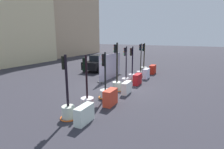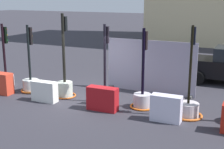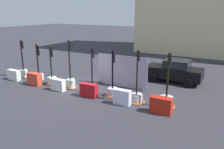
% 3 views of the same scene
% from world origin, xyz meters
% --- Properties ---
extents(ground_plane, '(120.00, 120.00, 0.00)m').
position_xyz_m(ground_plane, '(0.00, 0.00, 0.00)').
color(ground_plane, '#312F37').
extents(traffic_light_0, '(0.78, 0.78, 2.93)m').
position_xyz_m(traffic_light_0, '(-5.77, 0.01, 0.53)').
color(traffic_light_0, silver).
rests_on(traffic_light_0, ground_plane).
extents(traffic_light_1, '(0.69, 0.69, 2.75)m').
position_xyz_m(traffic_light_1, '(-4.16, 0.09, 0.50)').
color(traffic_light_1, silver).
rests_on(traffic_light_1, ground_plane).
extents(traffic_light_2, '(0.85, 0.85, 2.78)m').
position_xyz_m(traffic_light_2, '(-2.58, -0.14, 0.43)').
color(traffic_light_2, silver).
rests_on(traffic_light_2, ground_plane).
extents(traffic_light_3, '(0.88, 0.88, 3.28)m').
position_xyz_m(traffic_light_3, '(-0.89, -0.10, 0.57)').
color(traffic_light_3, silver).
rests_on(traffic_light_3, ground_plane).
extents(traffic_light_4, '(0.67, 0.67, 2.93)m').
position_xyz_m(traffic_light_4, '(0.88, -0.03, 0.53)').
color(traffic_light_4, '#B1ABB0').
rests_on(traffic_light_4, ground_plane).
extents(traffic_light_5, '(0.88, 0.88, 2.85)m').
position_xyz_m(traffic_light_5, '(2.35, 0.02, 0.46)').
color(traffic_light_5, silver).
rests_on(traffic_light_5, ground_plane).
extents(traffic_light_6, '(0.99, 0.99, 3.03)m').
position_xyz_m(traffic_light_6, '(4.04, -0.17, 0.36)').
color(traffic_light_6, silver).
rests_on(traffic_light_6, ground_plane).
extents(traffic_light_7, '(0.96, 0.96, 3.00)m').
position_xyz_m(traffic_light_7, '(5.72, 0.05, 0.45)').
color(traffic_light_7, '#AFB3AC').
rests_on(traffic_light_7, ground_plane).
extents(construction_barrier_0, '(1.06, 0.41, 0.78)m').
position_xyz_m(construction_barrier_0, '(-5.77, -0.89, 0.39)').
color(construction_barrier_0, white).
rests_on(construction_barrier_0, ground_plane).
extents(construction_barrier_1, '(1.01, 0.48, 0.87)m').
position_xyz_m(construction_barrier_1, '(-3.46, -0.95, 0.44)').
color(construction_barrier_1, red).
rests_on(construction_barrier_1, ground_plane).
extents(construction_barrier_2, '(1.01, 0.39, 0.78)m').
position_xyz_m(construction_barrier_2, '(-1.23, -0.97, 0.39)').
color(construction_barrier_2, white).
rests_on(construction_barrier_2, ground_plane).
extents(construction_barrier_3, '(1.10, 0.43, 0.83)m').
position_xyz_m(construction_barrier_3, '(1.20, -0.87, 0.42)').
color(construction_barrier_3, '#AF161C').
rests_on(construction_barrier_3, ground_plane).
extents(construction_barrier_4, '(0.99, 0.41, 0.87)m').
position_xyz_m(construction_barrier_4, '(3.50, -0.89, 0.43)').
color(construction_barrier_4, silver).
rests_on(construction_barrier_4, ground_plane).
extents(construction_barrier_5, '(1.10, 0.50, 0.86)m').
position_xyz_m(construction_barrier_5, '(5.73, -0.88, 0.43)').
color(construction_barrier_5, '#B32013').
rests_on(construction_barrier_5, ground_plane).
extents(car_black_sedan, '(4.06, 2.15, 1.66)m').
position_xyz_m(car_black_sedan, '(4.81, 4.83, 0.82)').
color(car_black_sedan, black).
rests_on(car_black_sedan, ground_plane).
extents(site_fence_panel, '(3.80, 0.50, 2.18)m').
position_xyz_m(site_fence_panel, '(1.97, 1.89, 1.04)').
color(site_fence_panel, '#9A95AC').
rests_on(site_fence_panel, ground_plane).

